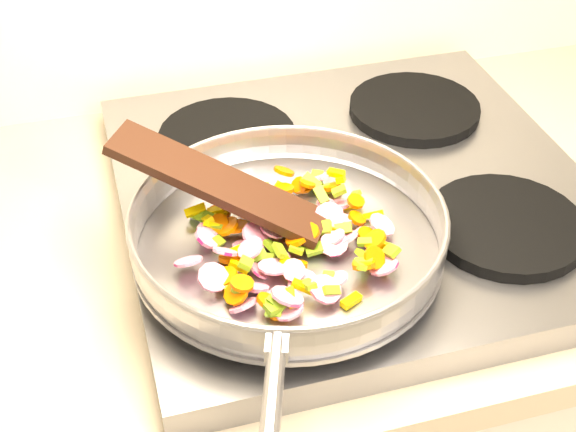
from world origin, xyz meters
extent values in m
cube|color=#939399|center=(-0.70, 1.67, 0.92)|extent=(0.60, 0.60, 0.04)
cylinder|color=black|center=(-0.84, 1.52, 0.95)|extent=(0.19, 0.19, 0.02)
cylinder|color=black|center=(-0.56, 1.52, 0.95)|extent=(0.19, 0.19, 0.02)
cylinder|color=black|center=(-0.84, 1.81, 0.95)|extent=(0.19, 0.19, 0.02)
cylinder|color=black|center=(-0.56, 1.81, 0.95)|extent=(0.19, 0.19, 0.02)
cylinder|color=#9E9EA5|center=(-0.83, 1.55, 0.96)|extent=(0.35, 0.35, 0.01)
torus|color=#9E9EA5|center=(-0.83, 1.55, 0.99)|extent=(0.39, 0.39, 0.05)
torus|color=#9E9EA5|center=(-0.83, 1.55, 1.01)|extent=(0.36, 0.36, 0.01)
cylinder|color=#9E9EA5|center=(-0.91, 1.29, 1.00)|extent=(0.08, 0.19, 0.02)
cube|color=#9E9EA5|center=(-0.89, 1.37, 1.00)|extent=(0.03, 0.04, 0.02)
cube|color=#E7BD00|center=(-0.89, 1.54, 0.97)|extent=(0.02, 0.01, 0.02)
cylinder|color=#D35900|center=(-0.80, 1.66, 0.98)|extent=(0.04, 0.04, 0.02)
cube|color=#6E9A16|center=(-0.85, 1.54, 0.97)|extent=(0.02, 0.03, 0.02)
cube|color=#6E9A16|center=(-0.87, 1.44, 0.98)|extent=(0.02, 0.02, 0.02)
cube|color=#E7BD00|center=(-0.72, 1.56, 0.97)|extent=(0.03, 0.02, 0.02)
cube|color=#6E9A16|center=(-0.86, 1.53, 0.97)|extent=(0.02, 0.02, 0.01)
cube|color=#E7BD00|center=(-0.74, 1.62, 0.98)|extent=(0.02, 0.02, 0.02)
cylinder|color=#D35900|center=(-0.74, 1.63, 0.96)|extent=(0.02, 0.02, 0.02)
cylinder|color=#C01255|center=(-0.88, 1.48, 0.97)|extent=(0.03, 0.03, 0.02)
cube|color=#6E9A16|center=(-0.87, 1.44, 0.98)|extent=(0.02, 0.02, 0.01)
cylinder|color=#C01255|center=(-0.74, 1.47, 0.98)|extent=(0.05, 0.05, 0.02)
cube|color=#E7BD00|center=(-0.81, 1.65, 0.97)|extent=(0.02, 0.03, 0.02)
cube|color=#6E9A16|center=(-0.87, 1.44, 0.97)|extent=(0.02, 0.02, 0.01)
cylinder|color=#C01255|center=(-0.86, 1.45, 0.98)|extent=(0.04, 0.04, 0.02)
cylinder|color=#C01255|center=(-0.81, 1.45, 0.98)|extent=(0.05, 0.05, 0.02)
cylinder|color=#D35900|center=(-0.89, 1.61, 0.97)|extent=(0.04, 0.04, 0.02)
cylinder|color=#D35900|center=(-0.75, 1.62, 0.98)|extent=(0.03, 0.03, 0.02)
cylinder|color=#D35900|center=(-0.81, 1.53, 0.98)|extent=(0.04, 0.04, 0.02)
cylinder|color=#D35900|center=(-0.79, 1.54, 0.96)|extent=(0.03, 0.03, 0.02)
cube|color=#6E9A16|center=(-0.80, 1.52, 0.97)|extent=(0.02, 0.02, 0.01)
cylinder|color=#C01255|center=(-0.78, 1.52, 0.98)|extent=(0.04, 0.04, 0.02)
cube|color=#E7BD00|center=(-0.82, 1.63, 0.97)|extent=(0.03, 0.02, 0.02)
cube|color=#E7BD00|center=(-0.92, 1.62, 0.98)|extent=(0.03, 0.01, 0.02)
cylinder|color=#C01255|center=(-0.75, 1.60, 0.97)|extent=(0.04, 0.04, 0.02)
cylinder|color=#C01255|center=(-0.85, 1.63, 0.99)|extent=(0.04, 0.03, 0.03)
cube|color=#6E9A16|center=(-0.84, 1.63, 0.97)|extent=(0.02, 0.02, 0.02)
cube|color=#E7BD00|center=(-0.81, 1.54, 0.98)|extent=(0.01, 0.03, 0.01)
cube|color=#E7BD00|center=(-0.79, 1.56, 0.97)|extent=(0.02, 0.02, 0.02)
cylinder|color=#C01255|center=(-0.92, 1.56, 0.98)|extent=(0.04, 0.04, 0.03)
cylinder|color=#C01255|center=(-0.79, 1.46, 0.98)|extent=(0.03, 0.03, 0.01)
cylinder|color=#C01255|center=(-0.74, 1.53, 0.97)|extent=(0.04, 0.04, 0.00)
cylinder|color=#D35900|center=(-0.88, 1.45, 0.98)|extent=(0.02, 0.02, 0.01)
cube|color=#6E9A16|center=(-0.76, 1.63, 0.97)|extent=(0.02, 0.01, 0.02)
cube|color=#E7BD00|center=(-0.84, 1.50, 0.97)|extent=(0.02, 0.02, 0.01)
cube|color=#6E9A16|center=(-0.77, 1.47, 0.99)|extent=(0.01, 0.02, 0.02)
cylinder|color=#C01255|center=(-0.72, 1.53, 0.98)|extent=(0.04, 0.04, 0.02)
cylinder|color=#C01255|center=(-0.84, 1.49, 0.98)|extent=(0.04, 0.03, 0.02)
cube|color=#6E9A16|center=(-0.76, 1.65, 0.97)|extent=(0.02, 0.02, 0.01)
cube|color=#6E9A16|center=(-0.83, 1.46, 0.98)|extent=(0.01, 0.02, 0.01)
cylinder|color=#D35900|center=(-0.74, 1.50, 0.98)|extent=(0.03, 0.04, 0.02)
cube|color=#6E9A16|center=(-0.75, 1.51, 0.98)|extent=(0.02, 0.02, 0.01)
cube|color=#6E9A16|center=(-0.83, 1.65, 0.97)|extent=(0.02, 0.02, 0.01)
cube|color=#6E9A16|center=(-0.77, 1.60, 0.99)|extent=(0.02, 0.02, 0.02)
cube|color=#6E9A16|center=(-0.76, 1.49, 0.98)|extent=(0.02, 0.02, 0.01)
cube|color=#6E9A16|center=(-0.90, 1.48, 0.98)|extent=(0.02, 0.02, 0.01)
cylinder|color=#C01255|center=(-0.90, 1.46, 0.97)|extent=(0.04, 0.03, 0.03)
cylinder|color=#C01255|center=(-0.86, 1.47, 0.97)|extent=(0.04, 0.04, 0.02)
cube|color=#6E9A16|center=(-0.76, 1.54, 0.98)|extent=(0.02, 0.02, 0.02)
cylinder|color=#D35900|center=(-0.82, 1.53, 0.98)|extent=(0.03, 0.03, 0.02)
cylinder|color=#C01255|center=(-0.87, 1.53, 0.98)|extent=(0.04, 0.04, 0.02)
cube|color=#6E9A16|center=(-0.92, 1.62, 0.97)|extent=(0.02, 0.03, 0.02)
cylinder|color=#C01255|center=(-0.76, 1.60, 0.96)|extent=(0.04, 0.04, 0.01)
cylinder|color=#C01255|center=(-0.78, 1.53, 0.98)|extent=(0.03, 0.03, 0.02)
cylinder|color=#D35900|center=(-0.78, 1.63, 0.98)|extent=(0.02, 0.02, 0.01)
cylinder|color=#C01255|center=(-0.84, 1.60, 0.98)|extent=(0.03, 0.03, 0.02)
cube|color=#6E9A16|center=(-0.90, 1.60, 0.97)|extent=(0.03, 0.03, 0.01)
cube|color=#6E9A16|center=(-0.76, 1.65, 0.97)|extent=(0.03, 0.02, 0.02)
cylinder|color=#C01255|center=(-0.76, 1.52, 0.98)|extent=(0.03, 0.03, 0.03)
cube|color=#6E9A16|center=(-0.75, 1.60, 0.99)|extent=(0.02, 0.01, 0.01)
cylinder|color=#D35900|center=(-0.86, 1.44, 0.97)|extent=(0.02, 0.02, 0.01)
cylinder|color=#D35900|center=(-0.91, 1.50, 0.98)|extent=(0.04, 0.04, 0.02)
cylinder|color=#C01255|center=(-0.77, 1.55, 0.99)|extent=(0.05, 0.04, 0.03)
cube|color=#6E9A16|center=(-0.90, 1.56, 0.97)|extent=(0.02, 0.02, 0.02)
cylinder|color=#D35900|center=(-0.88, 1.58, 0.98)|extent=(0.04, 0.04, 0.01)
cube|color=#6E9A16|center=(-0.88, 1.51, 0.98)|extent=(0.02, 0.03, 0.02)
cube|color=#6E9A16|center=(-0.73, 1.48, 0.99)|extent=(0.02, 0.02, 0.02)
cylinder|color=#C01255|center=(-0.81, 1.58, 0.97)|extent=(0.05, 0.04, 0.03)
cube|color=#E7BD00|center=(-0.86, 1.62, 0.98)|extent=(0.03, 0.02, 0.01)
cube|color=#E7BD00|center=(-0.74, 1.63, 0.99)|extent=(0.02, 0.02, 0.01)
cylinder|color=#D35900|center=(-0.77, 1.55, 0.98)|extent=(0.03, 0.03, 0.02)
cube|color=#6E9A16|center=(-0.83, 1.58, 0.97)|extent=(0.02, 0.01, 0.01)
cube|color=#6E9A16|center=(-0.90, 1.49, 0.97)|extent=(0.02, 0.02, 0.01)
cylinder|color=#D35900|center=(-0.83, 1.58, 0.96)|extent=(0.02, 0.03, 0.03)
cylinder|color=#C01255|center=(-0.94, 1.53, 0.98)|extent=(0.04, 0.04, 0.02)
cylinder|color=#D35900|center=(-0.73, 1.58, 0.98)|extent=(0.03, 0.03, 0.01)
cylinder|color=#D35900|center=(-0.79, 1.64, 0.97)|extent=(0.03, 0.03, 0.03)
cube|color=#E7BD00|center=(-0.89, 1.61, 0.98)|extent=(0.03, 0.02, 0.01)
cube|color=#E7BD00|center=(-0.86, 1.65, 0.98)|extent=(0.03, 0.02, 0.02)
cylinder|color=#D35900|center=(-0.82, 1.54, 0.98)|extent=(0.03, 0.03, 0.01)
cylinder|color=#D35900|center=(-0.90, 1.48, 0.99)|extent=(0.03, 0.03, 0.01)
cube|color=#E7BD00|center=(-0.90, 1.61, 0.97)|extent=(0.01, 0.02, 0.02)
cube|color=#6E9A16|center=(-0.90, 1.59, 0.97)|extent=(0.03, 0.02, 0.01)
cube|color=#6E9A16|center=(-0.81, 1.45, 0.98)|extent=(0.02, 0.01, 0.02)
cylinder|color=#D35900|center=(-0.75, 1.48, 0.99)|extent=(0.03, 0.03, 0.03)
cylinder|color=#D35900|center=(-0.88, 1.62, 0.98)|extent=(0.02, 0.03, 0.02)
cylinder|color=#D35900|center=(-0.89, 1.64, 0.98)|extent=(0.03, 0.03, 0.01)
cube|color=#6E9A16|center=(-0.72, 1.61, 0.97)|extent=(0.02, 0.02, 0.01)
cylinder|color=#C01255|center=(-0.87, 1.56, 0.97)|extent=(0.04, 0.04, 0.02)
cylinder|color=#D35900|center=(-0.90, 1.59, 0.98)|extent=(0.03, 0.03, 0.02)
cylinder|color=#C01255|center=(-0.79, 1.58, 0.98)|extent=(0.04, 0.04, 0.02)
cylinder|color=#C01255|center=(-0.86, 1.55, 0.98)|extent=(0.04, 0.04, 0.03)
cube|color=#E7BD00|center=(-0.79, 1.44, 0.97)|extent=(0.03, 0.02, 0.01)
cube|color=#E7BD00|center=(-0.89, 1.52, 0.97)|extent=(0.02, 0.02, 0.02)
cylinder|color=#C01255|center=(-0.86, 1.44, 0.97)|extent=(0.03, 0.04, 0.02)
cylinder|color=#D35900|center=(-0.83, 1.50, 0.97)|extent=(0.03, 0.03, 0.02)
cylinder|color=#D35900|center=(-0.90, 1.47, 0.98)|extent=(0.03, 0.03, 0.03)
cylinder|color=#C01255|center=(-0.84, 1.52, 0.96)|extent=(0.03, 0.03, 0.01)
cylinder|color=#C01255|center=(-0.87, 1.51, 0.97)|extent=(0.03, 0.03, 0.02)
cylinder|color=#C01255|center=(-0.76, 1.64, 0.98)|extent=(0.04, 0.04, 0.02)
cylinder|color=#C01255|center=(-0.85, 1.65, 0.98)|extent=(0.04, 0.04, 0.02)
cylinder|color=#C01255|center=(-0.83, 1.48, 0.96)|extent=(0.05, 0.04, 0.03)
cube|color=#E7BD00|center=(-0.85, 1.45, 0.98)|extent=(0.01, 0.03, 0.02)
cylinder|color=#C01255|center=(-0.86, 1.50, 0.98)|extent=(0.05, 0.05, 0.01)
cylinder|color=#D35900|center=(-0.74, 1.48, 0.98)|extent=(0.03, 0.03, 0.02)
cylinder|color=#D35900|center=(-0.82, 1.56, 0.98)|extent=(0.03, 0.03, 0.02)
cube|color=#6E9A16|center=(-0.84, 1.52, 0.98)|extent=(0.01, 0.02, 0.01)
cube|color=#E7BD00|center=(-0.84, 1.62, 0.98)|extent=(0.02, 0.02, 0.02)
cube|color=#E7BD00|center=(-0.72, 1.50, 0.97)|extent=(0.02, 0.02, 0.01)
cylinder|color=#C01255|center=(-0.84, 1.56, 0.98)|extent=(0.03, 0.03, 0.02)
cube|color=#6E9A16|center=(-0.77, 1.63, 0.98)|extent=(0.02, 0.02, 0.02)
cube|color=#6E9A16|center=(-0.82, 1.52, 0.98)|extent=(0.02, 0.02, 0.01)
cube|color=#6E9A16|center=(-0.86, 1.52, 0.97)|extent=(0.02, 0.02, 0.01)
cylinder|color=#D35900|center=(-0.89, 1.58, 0.98)|extent=(0.03, 0.03, 0.02)
cube|color=#E7BD00|center=(-0.73, 1.59, 0.97)|extent=(0.03, 0.01, 0.02)
cube|color=#E7BD00|center=(-0.83, 1.46, 0.98)|extent=(0.03, 0.02, 0.01)
cylinder|color=#C01255|center=(-0.76, 1.56, 0.97)|extent=(0.05, 0.04, 0.02)
cylinder|color=#D35900|center=(-0.79, 1.56, 0.97)|extent=(0.03, 0.03, 0.01)
cube|color=#6E9A16|center=(-0.76, 1.47, 0.98)|extent=(0.02, 0.02, 0.01)
cylinder|color=#D35900|center=(-0.74, 1.53, 0.97)|extent=(0.03, 0.03, 0.01)
cylinder|color=#D35900|center=(-0.81, 1.63, 0.98)|extent=(0.03, 0.03, 0.01)
cube|color=#6E9A16|center=(-0.81, 1.47, 0.97)|extent=(0.02, 0.02, 0.01)
cylinder|color=#D35900|center=(-0.76, 1.47, 0.98)|extent=(0.03, 0.03, 0.02)
cube|color=#6E9A16|center=(-0.78, 1.54, 0.98)|extent=(0.02, 0.02, 0.01)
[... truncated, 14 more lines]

